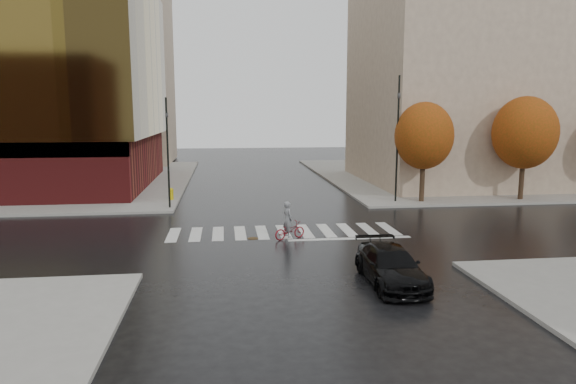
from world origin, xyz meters
The scene contains 14 objects.
ground centered at (0.00, 0.00, 0.00)m, with size 120.00×120.00×0.00m, color black.
sidewalk_nw centered at (-21.00, 21.00, 0.07)m, with size 30.00×30.00×0.15m, color gray.
sidewalk_ne centered at (21.00, 21.00, 0.07)m, with size 30.00×30.00×0.15m, color gray.
crosswalk centered at (0.00, 0.50, 0.01)m, with size 12.00×3.00×0.01m, color silver.
building_ne_tan centered at (17.00, 17.00, 9.15)m, with size 16.00×16.00×18.00m, color gray.
building_nw_far centered at (-16.00, 37.00, 10.15)m, with size 14.00×12.00×20.00m, color gray.
tree_ne_a centered at (10.00, 7.40, 4.46)m, with size 3.80×3.80×6.50m.
tree_ne_b centered at (17.00, 7.40, 4.62)m, with size 4.20×4.20×6.89m.
sedan centered at (2.87, -7.77, 0.65)m, with size 1.81×4.46×1.30m, color black.
cyclist centered at (0.08, -1.00, 0.62)m, with size 1.70×1.18×1.83m.
traffic_light_nw centered at (-6.34, 7.21, 3.92)m, with size 0.20×0.18×6.73m.
traffic_light_ne centered at (8.29, 7.62, 4.91)m, with size 0.19×0.22×8.17m.
fire_hydrant centered at (-6.50, 10.00, 0.59)m, with size 0.29×0.29×0.80m.
manhole centered at (-1.63, -0.69, 0.01)m, with size 0.53×0.53×0.01m, color #483319.
Camera 1 is at (-2.91, -24.73, 6.09)m, focal length 32.00 mm.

